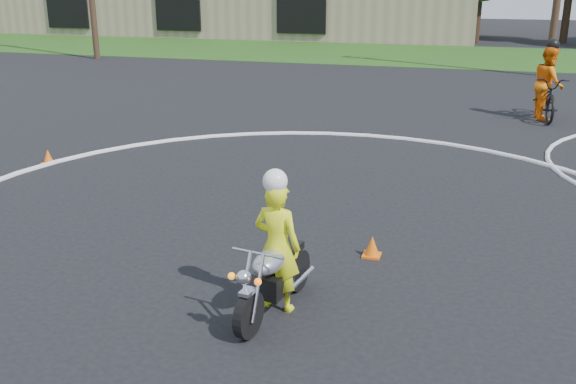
# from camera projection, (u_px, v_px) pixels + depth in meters

# --- Properties ---
(ground) EXTENTS (120.00, 120.00, 0.00)m
(ground) POSITION_uv_depth(u_px,v_px,m) (226.00, 315.00, 7.21)
(ground) COLOR black
(ground) RESTS_ON ground
(grass_strip) EXTENTS (120.00, 10.00, 0.02)m
(grass_strip) POSITION_uv_depth(u_px,v_px,m) (430.00, 55.00, 31.75)
(grass_strip) COLOR #1E4714
(grass_strip) RESTS_ON ground
(course_markings) EXTENTS (19.05, 19.05, 0.12)m
(course_markings) POSITION_uv_depth(u_px,v_px,m) (447.00, 208.00, 10.58)
(course_markings) COLOR silver
(course_markings) RESTS_ON ground
(primary_motorcycle) EXTENTS (0.65, 1.71, 0.90)m
(primary_motorcycle) POSITION_uv_depth(u_px,v_px,m) (274.00, 278.00, 7.13)
(primary_motorcycle) COLOR black
(primary_motorcycle) RESTS_ON ground
(rider_primary_grp) EXTENTS (0.60, 0.45, 1.67)m
(rider_primary_grp) POSITION_uv_depth(u_px,v_px,m) (277.00, 243.00, 7.13)
(rider_primary_grp) COLOR #F2FF1A
(rider_primary_grp) RESTS_ON ground
(rider_second_grp) EXTENTS (1.01, 2.28, 2.13)m
(rider_second_grp) POSITION_uv_depth(u_px,v_px,m) (547.00, 91.00, 17.10)
(rider_second_grp) COLOR black
(rider_second_grp) RESTS_ON ground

